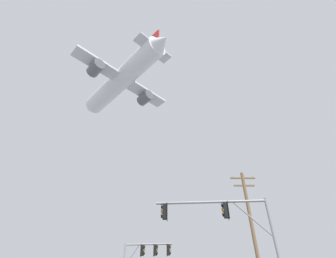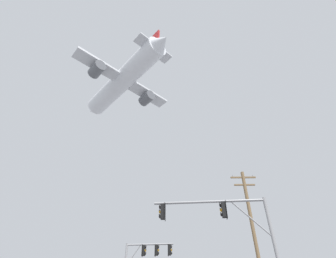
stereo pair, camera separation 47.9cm
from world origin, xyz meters
name	(u,v)px [view 1 (the left image)]	position (x,y,z in m)	size (l,w,h in m)	color
signal_pole_near	(231,226)	(3.47, 9.04, 4.89)	(6.85, 0.84, 6.45)	gray
utility_pole	(253,233)	(6.52, 14.40, 5.72)	(2.20, 0.28, 10.81)	brown
airplane	(121,80)	(-8.13, 23.43, 32.48)	(17.78, 18.75, 6.27)	white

